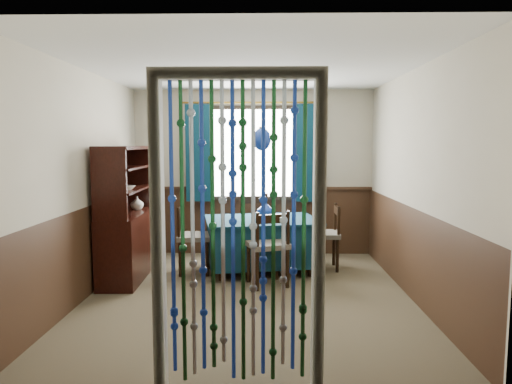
{
  "coord_description": "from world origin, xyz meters",
  "views": [
    {
      "loc": [
        0.18,
        -4.94,
        1.69
      ],
      "look_at": [
        0.07,
        0.66,
        1.1
      ],
      "focal_mm": 32.0,
      "sensor_mm": 36.0,
      "label": 1
    }
  ],
  "objects_px": {
    "chair_near": "(268,246)",
    "bowl_shelf": "(125,188)",
    "pendant_lamp": "(262,139)",
    "sideboard": "(127,232)",
    "chair_left": "(192,237)",
    "dining_table": "(262,240)",
    "chair_right": "(326,235)",
    "vase_table": "(265,210)",
    "vase_sideboard": "(137,202)",
    "chair_far": "(258,225)"
  },
  "relations": [
    {
      "from": "chair_near",
      "to": "bowl_shelf",
      "type": "height_order",
      "value": "bowl_shelf"
    },
    {
      "from": "chair_near",
      "to": "pendant_lamp",
      "type": "xyz_separation_m",
      "value": [
        -0.09,
        0.65,
        1.26
      ]
    },
    {
      "from": "chair_near",
      "to": "sideboard",
      "type": "distance_m",
      "value": 1.81
    },
    {
      "from": "chair_near",
      "to": "chair_left",
      "type": "height_order",
      "value": "chair_near"
    },
    {
      "from": "sideboard",
      "to": "bowl_shelf",
      "type": "height_order",
      "value": "sideboard"
    },
    {
      "from": "dining_table",
      "to": "chair_right",
      "type": "bearing_deg",
      "value": -2.17
    },
    {
      "from": "dining_table",
      "to": "bowl_shelf",
      "type": "height_order",
      "value": "bowl_shelf"
    },
    {
      "from": "chair_near",
      "to": "vase_table",
      "type": "height_order",
      "value": "chair_near"
    },
    {
      "from": "vase_table",
      "to": "vase_sideboard",
      "type": "xyz_separation_m",
      "value": [
        -1.68,
        -0.14,
        0.12
      ]
    },
    {
      "from": "dining_table",
      "to": "vase_sideboard",
      "type": "distance_m",
      "value": 1.72
    },
    {
      "from": "dining_table",
      "to": "chair_near",
      "type": "distance_m",
      "value": 0.66
    },
    {
      "from": "chair_near",
      "to": "bowl_shelf",
      "type": "distance_m",
      "value": 1.85
    },
    {
      "from": "dining_table",
      "to": "chair_left",
      "type": "bearing_deg",
      "value": 176.58
    },
    {
      "from": "chair_left",
      "to": "chair_right",
      "type": "relative_size",
      "value": 1.02
    },
    {
      "from": "sideboard",
      "to": "vase_table",
      "type": "height_order",
      "value": "sideboard"
    },
    {
      "from": "pendant_lamp",
      "to": "vase_table",
      "type": "bearing_deg",
      "value": 57.96
    },
    {
      "from": "chair_near",
      "to": "bowl_shelf",
      "type": "bearing_deg",
      "value": 157.97
    },
    {
      "from": "chair_far",
      "to": "chair_near",
      "type": "bearing_deg",
      "value": 77.26
    },
    {
      "from": "chair_far",
      "to": "bowl_shelf",
      "type": "bearing_deg",
      "value": 16.88
    },
    {
      "from": "chair_left",
      "to": "pendant_lamp",
      "type": "bearing_deg",
      "value": 92.77
    },
    {
      "from": "sideboard",
      "to": "pendant_lamp",
      "type": "relative_size",
      "value": 1.85
    },
    {
      "from": "sideboard",
      "to": "vase_table",
      "type": "distance_m",
      "value": 1.81
    },
    {
      "from": "chair_left",
      "to": "pendant_lamp",
      "type": "height_order",
      "value": "pendant_lamp"
    },
    {
      "from": "chair_right",
      "to": "vase_table",
      "type": "distance_m",
      "value": 0.89
    },
    {
      "from": "dining_table",
      "to": "vase_sideboard",
      "type": "height_order",
      "value": "vase_sideboard"
    },
    {
      "from": "dining_table",
      "to": "vase_table",
      "type": "distance_m",
      "value": 0.41
    },
    {
      "from": "chair_right",
      "to": "vase_sideboard",
      "type": "xyz_separation_m",
      "value": [
        -2.5,
        -0.19,
        0.46
      ]
    },
    {
      "from": "chair_left",
      "to": "bowl_shelf",
      "type": "bearing_deg",
      "value": -63.14
    },
    {
      "from": "dining_table",
      "to": "chair_near",
      "type": "relative_size",
      "value": 1.77
    },
    {
      "from": "chair_far",
      "to": "pendant_lamp",
      "type": "height_order",
      "value": "pendant_lamp"
    },
    {
      "from": "chair_far",
      "to": "chair_right",
      "type": "distance_m",
      "value": 1.05
    },
    {
      "from": "chair_left",
      "to": "sideboard",
      "type": "relative_size",
      "value": 0.54
    },
    {
      "from": "vase_sideboard",
      "to": "chair_near",
      "type": "bearing_deg",
      "value": -18.64
    },
    {
      "from": "chair_right",
      "to": "vase_sideboard",
      "type": "relative_size",
      "value": 4.51
    },
    {
      "from": "chair_right",
      "to": "vase_sideboard",
      "type": "height_order",
      "value": "vase_sideboard"
    },
    {
      "from": "chair_near",
      "to": "chair_far",
      "type": "relative_size",
      "value": 0.97
    },
    {
      "from": "chair_far",
      "to": "sideboard",
      "type": "height_order",
      "value": "sideboard"
    },
    {
      "from": "chair_near",
      "to": "dining_table",
      "type": "bearing_deg",
      "value": 78.84
    },
    {
      "from": "chair_near",
      "to": "chair_far",
      "type": "bearing_deg",
      "value": 78.12
    },
    {
      "from": "chair_right",
      "to": "chair_near",
      "type": "bearing_deg",
      "value": 135.8
    },
    {
      "from": "vase_sideboard",
      "to": "sideboard",
      "type": "bearing_deg",
      "value": -101.77
    },
    {
      "from": "chair_near",
      "to": "vase_table",
      "type": "bearing_deg",
      "value": 74.31
    },
    {
      "from": "dining_table",
      "to": "bowl_shelf",
      "type": "relative_size",
      "value": 6.91
    },
    {
      "from": "vase_table",
      "to": "vase_sideboard",
      "type": "height_order",
      "value": "vase_sideboard"
    },
    {
      "from": "chair_near",
      "to": "bowl_shelf",
      "type": "xyz_separation_m",
      "value": [
        -1.72,
        0.1,
        0.68
      ]
    },
    {
      "from": "chair_right",
      "to": "vase_sideboard",
      "type": "bearing_deg",
      "value": 95.49
    },
    {
      "from": "dining_table",
      "to": "chair_right",
      "type": "relative_size",
      "value": 1.85
    },
    {
      "from": "bowl_shelf",
      "to": "vase_sideboard",
      "type": "relative_size",
      "value": 1.21
    },
    {
      "from": "dining_table",
      "to": "pendant_lamp",
      "type": "bearing_deg",
      "value": -10.29
    },
    {
      "from": "vase_sideboard",
      "to": "vase_table",
      "type": "bearing_deg",
      "value": 4.85
    }
  ]
}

